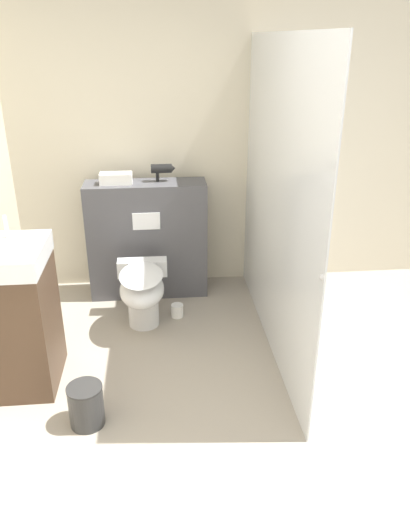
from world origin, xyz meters
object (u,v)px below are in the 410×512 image
(toilet, at_px, (142,291))
(sink_vanity, at_px, (14,317))
(waste_bin, at_px, (86,405))
(hair_drier, at_px, (162,169))

(toilet, xyz_separation_m, sink_vanity, (-0.77, -0.59, 0.17))
(waste_bin, bearing_deg, toilet, 73.44)
(toilet, xyz_separation_m, hair_drier, (0.19, 0.61, 0.78))
(sink_vanity, relative_size, hair_drier, 5.55)
(toilet, bearing_deg, sink_vanity, -142.56)
(sink_vanity, xyz_separation_m, hair_drier, (0.96, 1.20, 0.61))
(hair_drier, bearing_deg, toilet, -107.14)
(toilet, distance_m, waste_bin, 1.10)
(hair_drier, xyz_separation_m, waste_bin, (-0.50, -1.66, -0.96))
(toilet, distance_m, hair_drier, 1.01)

